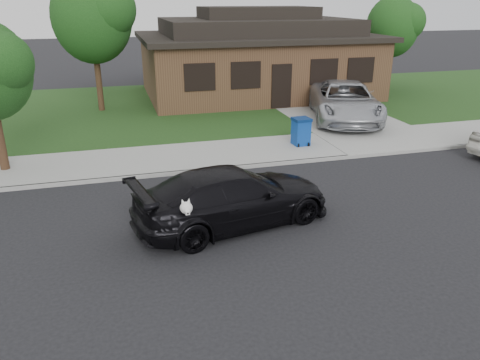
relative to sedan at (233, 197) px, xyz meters
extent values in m
plane|color=black|center=(1.38, 0.28, -0.72)|extent=(120.00, 120.00, 0.00)
cube|color=gray|center=(1.38, 5.28, -0.66)|extent=(60.00, 3.00, 0.12)
cube|color=gray|center=(1.38, 3.78, -0.66)|extent=(60.00, 0.12, 0.12)
cube|color=#193814|center=(1.38, 13.28, -0.65)|extent=(60.00, 13.00, 0.13)
cube|color=gray|center=(7.38, 10.28, -0.65)|extent=(4.50, 13.00, 0.14)
imported|color=black|center=(0.01, 0.00, 0.00)|extent=(5.25, 3.03, 1.43)
ellipsoid|color=white|center=(-1.32, -0.94, 0.29)|extent=(0.34, 0.40, 0.30)
sphere|color=white|center=(-1.32, -1.17, 0.39)|extent=(0.26, 0.26, 0.26)
cube|color=white|center=(-1.32, -1.29, 0.34)|extent=(0.09, 0.12, 0.08)
sphere|color=black|center=(-1.32, -1.35, 0.34)|extent=(0.04, 0.04, 0.04)
cone|color=white|center=(-1.39, -1.12, 0.52)|extent=(0.11, 0.11, 0.14)
cone|color=white|center=(-1.26, -1.12, 0.52)|extent=(0.11, 0.11, 0.14)
imported|color=#B2B5BA|center=(7.33, 8.41, 0.24)|extent=(4.48, 6.47, 1.64)
cube|color=navy|center=(4.02, 5.41, -0.14)|extent=(0.60, 0.60, 0.91)
cube|color=#072154|center=(4.02, 5.41, 0.36)|extent=(0.65, 0.65, 0.10)
cylinder|color=black|center=(3.81, 5.14, -0.53)|extent=(0.06, 0.14, 0.14)
cylinder|color=black|center=(4.22, 5.14, -0.53)|extent=(0.06, 0.14, 0.14)
cube|color=#422B1C|center=(5.38, 15.28, 0.91)|extent=(12.00, 8.00, 3.00)
cube|color=black|center=(5.38, 15.28, 2.54)|extent=(12.60, 8.60, 0.25)
cube|color=black|center=(5.38, 15.28, 3.06)|extent=(10.00, 6.50, 0.80)
cube|color=black|center=(5.38, 15.28, 3.76)|extent=(6.00, 3.50, 0.60)
cube|color=black|center=(5.38, 11.25, 0.51)|extent=(1.00, 0.06, 2.10)
cube|color=black|center=(1.38, 11.25, 1.11)|extent=(1.30, 0.05, 1.10)
cube|color=black|center=(3.58, 11.25, 1.11)|extent=(1.30, 0.05, 1.10)
cube|color=black|center=(7.58, 11.25, 1.11)|extent=(1.30, 0.05, 1.10)
cube|color=black|center=(9.58, 11.25, 1.11)|extent=(1.30, 0.05, 1.10)
cylinder|color=#332114|center=(-3.12, 13.28, 0.65)|extent=(0.28, 0.28, 2.48)
ellipsoid|color=#143811|center=(-3.12, 13.28, 3.69)|extent=(3.60, 3.60, 4.14)
sphere|color=#26591E|center=(-2.40, 12.74, 4.05)|extent=(2.52, 2.52, 2.52)
cylinder|color=#332114|center=(13.38, 14.78, 0.42)|extent=(0.28, 0.28, 2.03)
ellipsoid|color=#143811|center=(13.38, 14.78, 2.94)|extent=(3.00, 3.00, 3.45)
sphere|color=#26591E|center=(13.98, 14.33, 3.24)|extent=(2.10, 2.10, 2.10)
cylinder|color=#332114|center=(-6.12, 5.48, 0.30)|extent=(0.28, 0.28, 1.80)
sphere|color=#26591E|center=(-5.60, 5.09, 2.76)|extent=(1.82, 1.82, 1.82)
camera|label=1|loc=(-2.62, -10.11, 4.54)|focal=35.00mm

